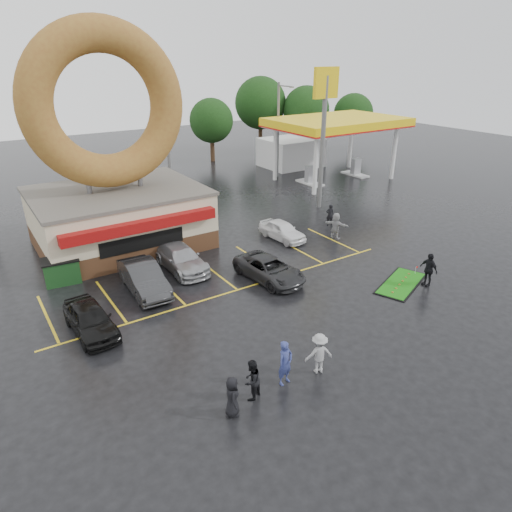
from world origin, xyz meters
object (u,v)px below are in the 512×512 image
donut_shop (115,177)px  putting_green (401,283)px  person_blue (285,363)px  car_black (90,319)px  streetlight_mid (168,142)px  shell_sign (324,113)px  streetlight_right (279,128)px  car_grey (269,269)px  person_cameraman (428,270)px  gas_station (316,137)px  dumpster (62,271)px  car_white (282,230)px  car_dgrey (144,278)px  car_silver (181,258)px

donut_shop → putting_green: (10.80, -13.88, -4.43)m
donut_shop → putting_green: bearing=-52.1°
person_blue → putting_green: (10.16, 3.04, -0.88)m
donut_shop → car_black: 11.10m
streetlight_mid → putting_green: (3.80, -21.82, -4.75)m
shell_sign → person_blue: 23.07m
streetlight_mid → car_black: size_ratio=2.24×
streetlight_right → shell_sign: bearing=-106.8°
shell_sign → car_grey: bearing=-142.0°
person_blue → putting_green: size_ratio=0.43×
putting_green → person_cameraman: bearing=-38.8°
gas_station → dumpster: bearing=-157.3°
person_cameraman → putting_green: person_cameraman is taller
car_white → putting_green: bearing=-84.5°
car_black → shell_sign: bearing=19.4°
streetlight_right → car_dgrey: (-20.13, -15.91, -4.02)m
gas_station → shell_sign: (-7.00, -8.94, 3.68)m
car_white → person_cameraman: person_cameraman is taller
dumpster → streetlight_right: bearing=34.7°
donut_shop → streetlight_mid: bearing=48.6°
car_dgrey → person_blue: person_blue is taller
car_white → person_blue: (-8.63, -11.89, 0.29)m
gas_station → dumpster: size_ratio=7.58×
car_dgrey → streetlight_mid: bearing=63.9°
car_grey → car_white: (4.16, 4.44, 0.00)m
gas_station → shell_sign: shell_sign is taller
car_grey → dumpster: (-9.61, 5.94, 0.02)m
streetlight_mid → person_cameraman: bearing=-78.0°
donut_shop → car_dgrey: donut_shop is taller
car_silver → person_cameraman: person_cameraman is taller
car_grey → donut_shop: bearing=112.5°
putting_green → car_black: bearing=163.7°
donut_shop → car_grey: donut_shop is taller
dumpster → streetlight_mid: bearing=51.7°
donut_shop → putting_green: donut_shop is taller
streetlight_mid → car_white: streetlight_mid is taller
donut_shop → car_black: bearing=-115.8°
donut_shop → dumpster: (-4.50, -3.53, -3.81)m
dumpster → shell_sign: bearing=13.8°
car_black → car_white: car_black is taller
putting_green → streetlight_right: bearing=70.2°
shell_sign → person_cameraman: shell_sign is taller
shell_sign → person_cameraman: size_ratio=5.71×
putting_green → car_white: bearing=99.8°
dumpster → car_black: bearing=-83.7°
car_black → donut_shop: bearing=61.3°
car_black → person_cameraman: 17.21m
car_black → dumpster: car_black is taller
donut_shop → streetlight_mid: (7.00, 7.95, 0.32)m
dumpster → putting_green: size_ratio=0.43×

